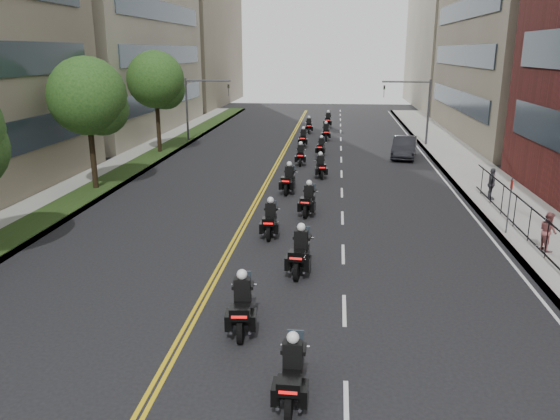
# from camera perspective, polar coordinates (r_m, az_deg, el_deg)

# --- Properties ---
(sidewalk_right) EXTENTS (4.00, 90.00, 0.15)m
(sidewalk_right) POSITION_cam_1_polar(r_m,az_deg,el_deg) (33.14, 21.89, 1.43)
(sidewalk_right) COLOR gray
(sidewalk_right) RESTS_ON ground
(sidewalk_left) EXTENTS (4.00, 90.00, 0.15)m
(sidewalk_left) POSITION_cam_1_polar(r_m,az_deg,el_deg) (35.10, -19.18, 2.49)
(sidewalk_left) COLOR gray
(sidewalk_left) RESTS_ON ground
(grass_strip) EXTENTS (2.00, 90.00, 0.04)m
(grass_strip) POSITION_cam_1_polar(r_m,az_deg,el_deg) (34.75, -18.00, 2.63)
(grass_strip) COLOR #1C3312
(grass_strip) RESTS_ON sidewalk_left
(building_right_far) EXTENTS (15.00, 28.00, 26.00)m
(building_right_far) POSITION_cam_1_polar(r_m,az_deg,el_deg) (86.06, 19.57, 18.83)
(building_right_far) COLOR gray
(building_right_far) RESTS_ON ground
(building_left_far) EXTENTS (16.00, 28.00, 26.00)m
(building_left_far) POSITION_cam_1_polar(r_m,az_deg,el_deg) (87.58, -11.16, 19.37)
(building_left_far) COLOR #7F745D
(building_left_far) RESTS_ON ground
(street_trees) EXTENTS (4.40, 38.40, 7.98)m
(street_trees) POSITION_cam_1_polar(r_m,az_deg,el_deg) (28.24, -23.78, 9.29)
(street_trees) COLOR black
(street_trees) RESTS_ON ground
(traffic_signal_right) EXTENTS (4.09, 0.20, 5.60)m
(traffic_signal_right) POSITION_cam_1_polar(r_m,az_deg,el_deg) (48.51, 14.16, 10.85)
(traffic_signal_right) COLOR #3F3F44
(traffic_signal_right) RESTS_ON ground
(traffic_signal_left) EXTENTS (4.09, 0.20, 5.60)m
(traffic_signal_left) POSITION_cam_1_polar(r_m,az_deg,el_deg) (49.59, -8.65, 11.26)
(traffic_signal_left) COLOR #3F3F44
(traffic_signal_left) RESTS_ON ground
(motorcycle_1) EXTENTS (0.54, 2.33, 1.72)m
(motorcycle_1) POSITION_cam_1_polar(r_m,az_deg,el_deg) (13.25, 1.27, -16.84)
(motorcycle_1) COLOR black
(motorcycle_1) RESTS_ON ground
(motorcycle_2) EXTENTS (0.68, 2.49, 1.84)m
(motorcycle_2) POSITION_cam_1_polar(r_m,az_deg,el_deg) (16.23, -3.98, -10.04)
(motorcycle_2) COLOR black
(motorcycle_2) RESTS_ON ground
(motorcycle_3) EXTENTS (0.69, 2.53, 1.87)m
(motorcycle_3) POSITION_cam_1_polar(r_m,az_deg,el_deg) (20.18, 2.13, -4.55)
(motorcycle_3) COLOR black
(motorcycle_3) RESTS_ON ground
(motorcycle_4) EXTENTS (0.55, 2.36, 1.75)m
(motorcycle_4) POSITION_cam_1_polar(r_m,az_deg,el_deg) (24.12, -1.02, -1.13)
(motorcycle_4) COLOR black
(motorcycle_4) RESTS_ON ground
(motorcycle_5) EXTENTS (0.70, 2.35, 1.74)m
(motorcycle_5) POSITION_cam_1_polar(r_m,az_deg,el_deg) (27.30, 2.98, 0.93)
(motorcycle_5) COLOR black
(motorcycle_5) RESTS_ON ground
(motorcycle_6) EXTENTS (0.69, 2.45, 1.81)m
(motorcycle_6) POSITION_cam_1_polar(r_m,az_deg,el_deg) (31.51, 0.92, 3.10)
(motorcycle_6) COLOR black
(motorcycle_6) RESTS_ON ground
(motorcycle_7) EXTENTS (0.69, 2.25, 1.67)m
(motorcycle_7) POSITION_cam_1_polar(r_m,az_deg,el_deg) (35.49, 4.26, 4.47)
(motorcycle_7) COLOR black
(motorcycle_7) RESTS_ON ground
(motorcycle_8) EXTENTS (0.53, 2.27, 1.67)m
(motorcycle_8) POSITION_cam_1_polar(r_m,az_deg,el_deg) (39.41, 2.15, 5.70)
(motorcycle_8) COLOR black
(motorcycle_8) RESTS_ON ground
(motorcycle_9) EXTENTS (0.60, 2.13, 1.57)m
(motorcycle_9) POSITION_cam_1_polar(r_m,az_deg,el_deg) (43.11, 4.32, 6.53)
(motorcycle_9) COLOR black
(motorcycle_9) RESTS_ON ground
(motorcycle_10) EXTENTS (0.54, 2.34, 1.73)m
(motorcycle_10) POSITION_cam_1_polar(r_m,az_deg,el_deg) (46.98, 2.45, 7.45)
(motorcycle_10) COLOR black
(motorcycle_10) RESTS_ON ground
(motorcycle_11) EXTENTS (0.59, 2.36, 1.74)m
(motorcycle_11) POSITION_cam_1_polar(r_m,az_deg,el_deg) (50.61, 4.81, 8.05)
(motorcycle_11) COLOR black
(motorcycle_11) RESTS_ON ground
(motorcycle_12) EXTENTS (0.59, 2.31, 1.70)m
(motorcycle_12) POSITION_cam_1_polar(r_m,az_deg,el_deg) (54.93, 3.03, 8.72)
(motorcycle_12) COLOR black
(motorcycle_12) RESTS_ON ground
(motorcycle_13) EXTENTS (0.60, 2.50, 1.84)m
(motorcycle_13) POSITION_cam_1_polar(r_m,az_deg,el_deg) (59.05, 5.04, 9.27)
(motorcycle_13) COLOR black
(motorcycle_13) RESTS_ON ground
(parked_sedan) EXTENTS (2.46, 5.07, 1.60)m
(parked_sedan) POSITION_cam_1_polar(r_m,az_deg,el_deg) (43.14, 12.87, 6.42)
(parked_sedan) COLOR black
(parked_sedan) RESTS_ON ground
(pedestrian_b) EXTENTS (0.75, 0.88, 1.59)m
(pedestrian_b) POSITION_cam_1_polar(r_m,az_deg,el_deg) (24.43, 26.21, -2.01)
(pedestrian_b) COLOR #8E4D4D
(pedestrian_b) RESTS_ON sidewalk_right
(pedestrian_c) EXTENTS (0.48, 1.03, 1.72)m
(pedestrian_c) POSITION_cam_1_polar(r_m,az_deg,el_deg) (31.59, 21.23, 2.57)
(pedestrian_c) COLOR #46454D
(pedestrian_c) RESTS_ON sidewalk_right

